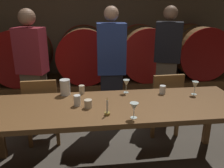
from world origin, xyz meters
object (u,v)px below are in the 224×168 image
Objects in this scene: guest_center at (111,69)px; cup_far_left at (77,100)px; chair_right at (164,101)px; candle_center at (107,110)px; cup_far_right at (163,90)px; chair_left at (43,108)px; wine_glass_left at (134,107)px; guest_right at (167,63)px; cup_center_right at (88,104)px; guest_left at (33,70)px; wine_barrel_center at (85,54)px; cup_center_left at (82,90)px; wine_barrel_right at (143,52)px; wine_barrel_far_right at (197,51)px; pitcher at (65,87)px; wine_barrel_left at (23,55)px; dining_table at (113,111)px; wine_glass_center at (126,83)px; wine_glass_right at (195,85)px.

guest_center reaches higher than cup_far_left.
candle_center is at bearing 43.38° from chair_right.
chair_right is 0.55m from cup_far_right.
wine_glass_left reaches higher than chair_left.
guest_center is 1.03m from cup_far_left.
chair_right is at bearing 91.11° from guest_right.
guest_left is at bearing 123.41° from cup_center_right.
chair_left is at bearing -110.86° from wine_barrel_center.
chair_left is 1.49m from cup_far_right.
cup_center_left is at bearing 81.92° from cup_far_left.
chair_right is at bearing -92.16° from wine_barrel_right.
guest_center is at bearing -147.76° from wine_barrel_far_right.
cup_center_left is at bearing 1.87° from pitcher.
pitcher is at bearing 113.72° from cup_far_left.
guest_right reaches higher than wine_barrel_right.
cup_far_right is (1.93, -1.83, -0.05)m from wine_barrel_left.
candle_center reaches higher than wine_glass_left.
chair_left reaches higher than dining_table.
wine_barrel_right is 2.17m from pitcher.
wine_glass_center is 0.62m from cup_far_left.
wine_barrel_far_right is at bearing 0.00° from wine_barrel_right.
wine_barrel_far_right is 0.57× the size of guest_left.
cup_far_right is at bearing 64.21° from chair_right.
wine_glass_center is (-0.58, -0.34, 0.38)m from chair_right.
cup_far_left is (0.62, -1.04, -0.04)m from guest_left.
cup_center_left is at bearing 149.61° from chair_left.
wine_barrel_far_right is at bearing 44.93° from cup_center_right.
guest_right reaches higher than wine_barrel_center.
cup_far_right is at bearing -124.82° from wine_barrel_far_right.
chair_left is 0.81m from cup_far_left.
wine_glass_left is (0.64, -0.65, 0.02)m from pitcher.
chair_left is 9.40× the size of cup_far_right.
dining_table is 0.38m from wine_glass_left.
wine_barrel_far_right is 0.56× the size of guest_center.
dining_table is at bearing -111.79° from wine_barrel_right.
chair_right is (1.58, 0.04, 0.00)m from chair_left.
dining_table is 0.62m from pitcher.
cup_far_right is (-0.34, 0.07, -0.06)m from wine_glass_right.
chair_left is 5.83× the size of wine_glass_right.
guest_left is 11.06× the size of wine_glass_right.
wine_glass_left is at bearing -129.03° from cup_far_right.
chair_right is at bearing 14.07° from pitcher.
guest_center is at bearing 84.11° from dining_table.
wine_barrel_far_right is 11.70× the size of cup_center_right.
cup_far_right is at bearing -64.97° from wine_barrel_center.
guest_right is 18.14× the size of cup_far_right.
guest_left is 1.96m from guest_right.
dining_table is (-0.83, -2.07, -0.17)m from wine_barrel_right.
wine_barrel_left is at bearing 180.00° from wine_barrel_center.
cup_center_right is 0.87× the size of cup_far_right.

